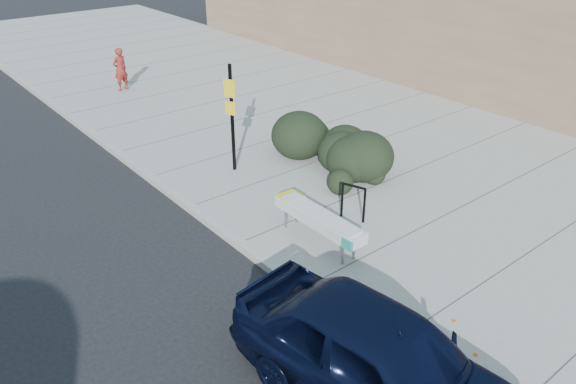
% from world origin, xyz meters
% --- Properties ---
extents(ground, '(120.00, 120.00, 0.00)m').
position_xyz_m(ground, '(0.00, 0.00, 0.00)').
color(ground, black).
rests_on(ground, ground).
extents(sidewalk_near, '(11.20, 50.00, 0.15)m').
position_xyz_m(sidewalk_near, '(5.60, 5.00, 0.07)').
color(sidewalk_near, gray).
rests_on(sidewalk_near, ground).
extents(curb_near, '(0.22, 50.00, 0.17)m').
position_xyz_m(curb_near, '(0.00, 5.00, 0.08)').
color(curb_near, '#9E9E99').
rests_on(curb_near, ground).
extents(building_near, '(6.00, 36.00, 5.00)m').
position_xyz_m(building_near, '(14.00, 3.00, 2.65)').
color(building_near, brown).
rests_on(building_near, sidewalk_near).
extents(bench, '(0.50, 2.36, 0.71)m').
position_xyz_m(bench, '(1.25, 1.00, 0.71)').
color(bench, gray).
rests_on(bench, sidewalk_near).
extents(bike_rack, '(0.24, 0.55, 0.85)m').
position_xyz_m(bike_rack, '(2.47, 1.21, 0.66)').
color(bike_rack, black).
rests_on(bike_rack, sidewalk_near).
extents(sign_post, '(0.16, 0.31, 2.82)m').
position_xyz_m(sign_post, '(1.87, 4.99, 1.74)').
color(sign_post, black).
rests_on(sign_post, sidewalk_near).
extents(hedge, '(2.64, 4.00, 1.38)m').
position_xyz_m(hedge, '(4.00, 3.91, 0.84)').
color(hedge, black).
rests_on(hedge, sidewalk_near).
extents(sedan_navy, '(2.54, 4.96, 1.61)m').
position_xyz_m(sedan_navy, '(-0.80, -2.61, 0.81)').
color(sedan_navy, black).
rests_on(sedan_navy, ground).
extents(pedestrian, '(0.63, 0.48, 1.56)m').
position_xyz_m(pedestrian, '(2.54, 13.29, 0.93)').
color(pedestrian, maroon).
rests_on(pedestrian, sidewalk_near).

